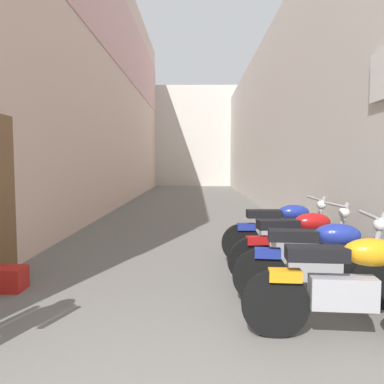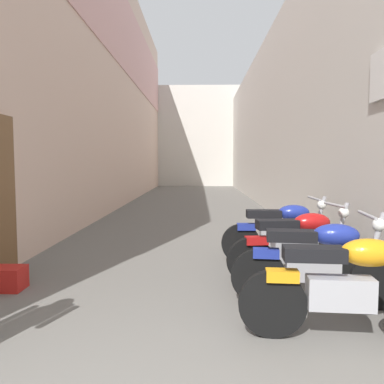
{
  "view_description": "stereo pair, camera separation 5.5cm",
  "coord_description": "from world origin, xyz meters",
  "px_view_note": "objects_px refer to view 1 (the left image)",
  "views": [
    {
      "loc": [
        0.2,
        -1.57,
        1.54
      ],
      "look_at": [
        0.14,
        4.61,
        1.07
      ],
      "focal_mm": 35.99,
      "sensor_mm": 36.0,
      "label": 1
    },
    {
      "loc": [
        0.25,
        -1.57,
        1.54
      ],
      "look_at": [
        0.14,
        4.61,
        1.07
      ],
      "focal_mm": 35.99,
      "sensor_mm": 36.0,
      "label": 2
    }
  ],
  "objects_px": {
    "motorcycle_nearest": "(350,284)",
    "motorcycle_third": "(299,244)",
    "motorcycle_fourth": "(282,230)",
    "motorcycle_second": "(320,260)",
    "plastic_crate": "(6,279)"
  },
  "relations": [
    {
      "from": "motorcycle_nearest",
      "to": "motorcycle_third",
      "type": "distance_m",
      "value": 1.63
    },
    {
      "from": "motorcycle_fourth",
      "to": "motorcycle_nearest",
      "type": "bearing_deg",
      "value": -90.0
    },
    {
      "from": "motorcycle_second",
      "to": "motorcycle_fourth",
      "type": "distance_m",
      "value": 1.81
    },
    {
      "from": "motorcycle_second",
      "to": "motorcycle_third",
      "type": "relative_size",
      "value": 1.0
    },
    {
      "from": "motorcycle_third",
      "to": "plastic_crate",
      "type": "height_order",
      "value": "motorcycle_third"
    },
    {
      "from": "motorcycle_nearest",
      "to": "plastic_crate",
      "type": "height_order",
      "value": "motorcycle_nearest"
    },
    {
      "from": "motorcycle_second",
      "to": "plastic_crate",
      "type": "height_order",
      "value": "motorcycle_second"
    },
    {
      "from": "motorcycle_fourth",
      "to": "plastic_crate",
      "type": "height_order",
      "value": "motorcycle_fourth"
    },
    {
      "from": "plastic_crate",
      "to": "motorcycle_fourth",
      "type": "bearing_deg",
      "value": 20.31
    },
    {
      "from": "motorcycle_third",
      "to": "motorcycle_fourth",
      "type": "bearing_deg",
      "value": 90.0
    },
    {
      "from": "plastic_crate",
      "to": "motorcycle_nearest",
      "type": "bearing_deg",
      "value": -19.25
    },
    {
      "from": "motorcycle_fourth",
      "to": "plastic_crate",
      "type": "xyz_separation_m",
      "value": [
        -3.63,
        -1.35,
        -0.36
      ]
    },
    {
      "from": "motorcycle_second",
      "to": "motorcycle_nearest",
      "type": "bearing_deg",
      "value": -90.0
    },
    {
      "from": "motorcycle_second",
      "to": "plastic_crate",
      "type": "relative_size",
      "value": 4.19
    },
    {
      "from": "motorcycle_second",
      "to": "plastic_crate",
      "type": "xyz_separation_m",
      "value": [
        -3.63,
        0.46,
        -0.36
      ]
    }
  ]
}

